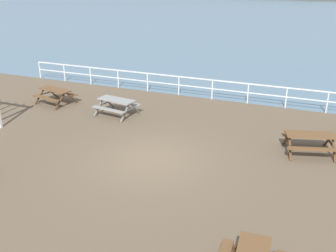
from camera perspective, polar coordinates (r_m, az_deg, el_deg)
ground_plane at (r=14.06m, az=-2.53°, el=-5.27°), size 30.00×24.00×0.20m
sea_band at (r=64.59m, az=18.41°, el=15.18°), size 142.00×90.00×0.01m
distant_shoreline at (r=107.37m, az=20.68°, el=17.16°), size 142.00×6.00×1.80m
seaward_railing at (r=20.56m, az=6.64°, el=6.02°), size 23.07×0.07×1.08m
picnic_table_mid_centre at (r=18.28m, az=-7.69°, el=3.41°), size 1.99×1.76×0.80m
picnic_table_far_right at (r=15.16m, az=20.46°, el=-1.78°), size 2.16×1.95×0.80m
picnic_table_seaward at (r=20.58m, az=-16.49°, el=4.80°), size 2.08×1.86×0.80m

